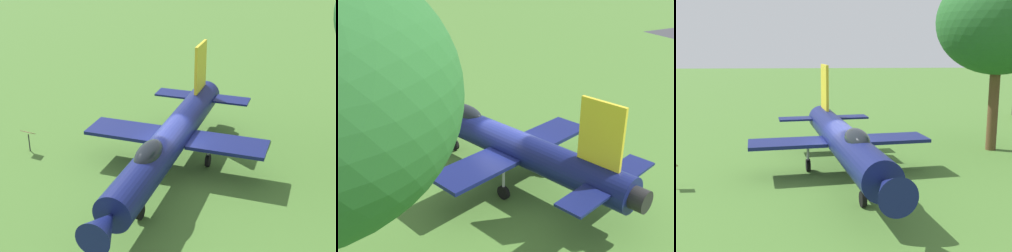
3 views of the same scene
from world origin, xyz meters
TOP-DOWN VIEW (x-y plane):
  - ground_plane at (0.00, 0.00)m, footprint 200.00×200.00m
  - display_jet at (-0.35, -0.05)m, footprint 14.53×8.54m
  - info_plaque at (-1.12, 7.33)m, footprint 0.40×0.60m

SIDE VIEW (x-z plane):
  - ground_plane at x=0.00m, z-range 0.00..0.00m
  - info_plaque at x=-1.12m, z-range 0.28..1.43m
  - display_jet at x=-0.35m, z-range -0.67..4.26m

